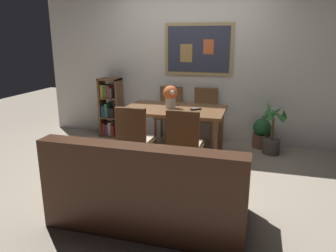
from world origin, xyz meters
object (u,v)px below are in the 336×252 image
(dining_chair_near_left, at_px, (134,136))
(dining_table, at_px, (174,115))
(dining_chair_far_left, at_px, (170,110))
(dining_chair_far_right, at_px, (205,112))
(dining_chair_near_right, at_px, (184,140))
(flower_vase, at_px, (171,95))
(potted_ivy, at_px, (262,133))
(leather_couch, at_px, (149,191))
(tv_remote, at_px, (196,109))
(bookshelf, at_px, (110,109))
(potted_palm, at_px, (272,134))

(dining_chair_near_left, bearing_deg, dining_table, 68.33)
(dining_chair_far_left, height_order, dining_chair_far_right, same)
(dining_chair_near_right, bearing_deg, flower_vase, 116.16)
(dining_chair_far_right, distance_m, potted_ivy, 0.97)
(dining_table, distance_m, potted_ivy, 1.53)
(dining_chair_near_right, distance_m, leather_couch, 0.95)
(dining_chair_far_left, height_order, tv_remote, dining_chair_far_left)
(dining_chair_near_left, xyz_separation_m, bookshelf, (-1.07, 1.54, -0.05))
(dining_chair_far_right, relative_size, leather_couch, 0.51)
(flower_vase, bearing_deg, tv_remote, -7.17)
(dining_chair_far_right, height_order, dining_chair_near_right, same)
(dining_chair_far_right, xyz_separation_m, bookshelf, (-1.67, -0.02, -0.05))
(dining_table, xyz_separation_m, flower_vase, (-0.06, 0.02, 0.28))
(dining_chair_far_right, xyz_separation_m, flower_vase, (-0.36, -0.77, 0.38))
(leather_couch, xyz_separation_m, bookshelf, (-1.57, 2.44, 0.18))
(dining_chair_near_right, bearing_deg, potted_palm, 52.09)
(dining_table, distance_m, tv_remote, 0.33)
(bookshelf, distance_m, flower_vase, 1.57)
(leather_couch, height_order, flower_vase, flower_vase)
(dining_table, height_order, potted_palm, potted_palm)
(dining_chair_far_left, bearing_deg, leather_couch, -78.87)
(dining_chair_near_left, bearing_deg, dining_chair_far_right, 68.73)
(dining_chair_far_left, bearing_deg, dining_table, -69.95)
(dining_table, bearing_deg, potted_palm, 23.00)
(potted_ivy, height_order, flower_vase, flower_vase)
(dining_chair_far_left, relative_size, potted_palm, 1.10)
(dining_chair_near_left, xyz_separation_m, dining_chair_near_right, (0.63, 0.01, 0.00))
(leather_couch, bearing_deg, bookshelf, 122.68)
(dining_chair_far_left, distance_m, potted_palm, 1.68)
(dining_chair_near_right, relative_size, tv_remote, 6.20)
(dining_chair_far_left, bearing_deg, potted_palm, -7.03)
(tv_remote, bearing_deg, dining_chair_near_right, -89.03)
(dining_chair_far_right, relative_size, bookshelf, 0.89)
(dining_table, relative_size, tv_remote, 9.59)
(bookshelf, xyz_separation_m, potted_palm, (2.74, -0.19, -0.17))
(dining_chair_near_left, relative_size, dining_chair_near_right, 1.00)
(tv_remote, bearing_deg, dining_table, 175.33)
(leather_couch, height_order, bookshelf, bookshelf)
(dining_chair_near_left, xyz_separation_m, potted_palm, (1.67, 1.35, -0.23))
(dining_table, distance_m, dining_chair_far_right, 0.86)
(potted_ivy, bearing_deg, tv_remote, -136.47)
(dining_chair_near_left, bearing_deg, potted_palm, 38.86)
(dining_chair_far_left, xyz_separation_m, dining_chair_near_right, (0.61, -1.54, 0.00))
(dining_chair_near_right, height_order, potted_palm, dining_chair_near_right)
(dining_chair_far_right, xyz_separation_m, potted_ivy, (0.92, 0.04, -0.31))
(dining_chair_near_right, relative_size, leather_couch, 0.51)
(bookshelf, bearing_deg, dining_chair_near_left, -55.32)
(dining_chair_near_left, bearing_deg, potted_ivy, 46.47)
(potted_ivy, bearing_deg, dining_chair_near_right, -119.28)
(bookshelf, xyz_separation_m, tv_remote, (1.68, -0.80, 0.27))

